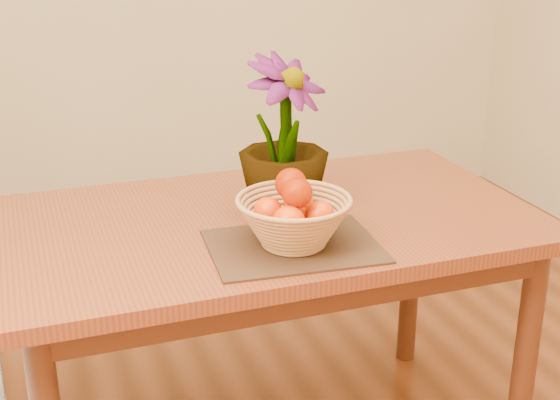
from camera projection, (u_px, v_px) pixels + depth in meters
name	position (u px, v px, depth m)	size (l,w,h in m)	color
table	(270.00, 246.00, 2.09)	(1.40, 0.80, 0.75)	maroon
placemat	(294.00, 246.00, 1.87)	(0.40, 0.30, 0.01)	#3B2215
wicker_basket	(294.00, 223.00, 1.85)	(0.28, 0.28, 0.11)	#BD7D4E
orange_pile	(294.00, 201.00, 1.83)	(0.18, 0.18, 0.14)	red
potted_plant	(284.00, 137.00, 2.01)	(0.23, 0.23, 0.42)	#184614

